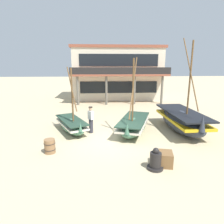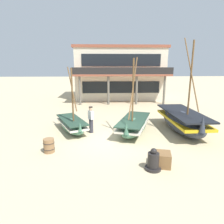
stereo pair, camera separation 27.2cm
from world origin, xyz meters
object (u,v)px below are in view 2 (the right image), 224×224
(fishing_boat_near_left, at_px, (72,124))
(capstan_winch, at_px, (153,161))
(cargo_crate, at_px, (162,159))
(harbor_building_main, at_px, (119,73))
(fishing_boat_far_right, at_px, (134,125))
(wooden_barrel, at_px, (49,146))
(fisherman_by_hull, at_px, (91,120))
(fishing_boat_centre_large, at_px, (182,121))

(fishing_boat_near_left, distance_m, capstan_winch, 6.42)
(cargo_crate, bearing_deg, harbor_building_main, 91.33)
(fishing_boat_far_right, relative_size, wooden_barrel, 6.64)
(fisherman_by_hull, bearing_deg, fishing_boat_centre_large, -0.35)
(wooden_barrel, relative_size, harbor_building_main, 0.06)
(cargo_crate, bearing_deg, fishing_boat_centre_large, 59.45)
(fishing_boat_centre_large, bearing_deg, fishing_boat_far_right, -177.92)
(fisherman_by_hull, height_order, wooden_barrel, fisherman_by_hull)
(wooden_barrel, bearing_deg, cargo_crate, -17.02)
(fishing_boat_far_right, bearing_deg, capstan_winch, -88.52)
(cargo_crate, relative_size, harbor_building_main, 0.07)
(fishing_boat_near_left, xyz_separation_m, fisherman_by_hull, (1.25, -0.28, 0.36))
(fishing_boat_near_left, distance_m, wooden_barrel, 3.18)
(wooden_barrel, bearing_deg, fishing_boat_centre_large, 19.86)
(fishing_boat_near_left, relative_size, wooden_barrel, 5.84)
(fishing_boat_centre_large, relative_size, cargo_crate, 8.07)
(fisherman_by_hull, bearing_deg, harbor_building_main, 78.13)
(cargo_crate, bearing_deg, capstan_winch, -147.02)
(fisherman_by_hull, xyz_separation_m, wooden_barrel, (-1.91, -2.83, -0.48))
(fishing_boat_centre_large, distance_m, harbor_building_main, 14.08)
(fishing_boat_far_right, xyz_separation_m, cargo_crate, (0.57, -4.26, -0.22))
(fishing_boat_centre_large, distance_m, cargo_crate, 5.10)
(wooden_barrel, height_order, harbor_building_main, harbor_building_main)
(wooden_barrel, bearing_deg, harbor_building_main, 73.80)
(fishing_boat_far_right, height_order, capstan_winch, fishing_boat_far_right)
(fishing_boat_far_right, bearing_deg, fishing_boat_near_left, 173.75)
(capstan_winch, bearing_deg, harbor_building_main, 89.90)
(fishing_boat_far_right, xyz_separation_m, fisherman_by_hull, (-2.69, 0.15, 0.32))
(fishing_boat_centre_large, bearing_deg, wooden_barrel, -160.14)
(fishing_boat_far_right, height_order, wooden_barrel, fishing_boat_far_right)
(cargo_crate, distance_m, harbor_building_main, 18.14)
(fisherman_by_hull, bearing_deg, wooden_barrel, -123.97)
(fisherman_by_hull, xyz_separation_m, capstan_winch, (2.80, -4.70, -0.47))
(fishing_boat_near_left, distance_m, harbor_building_main, 14.10)
(capstan_winch, xyz_separation_m, cargo_crate, (0.45, 0.29, -0.07))
(fishing_boat_centre_large, height_order, fishing_boat_far_right, fishing_boat_centre_large)
(fishing_boat_centre_large, distance_m, wooden_barrel, 8.24)
(fishing_boat_near_left, height_order, fisherman_by_hull, fishing_boat_near_left)
(harbor_building_main, bearing_deg, wooden_barrel, -106.20)
(fisherman_by_hull, distance_m, cargo_crate, 5.50)
(fishing_boat_far_right, bearing_deg, wooden_barrel, -149.72)
(capstan_winch, bearing_deg, fisherman_by_hull, 120.81)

